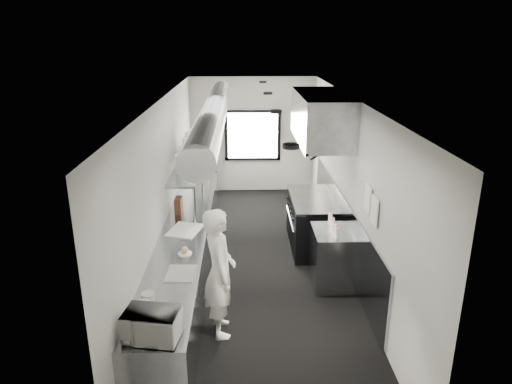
{
  "coord_description": "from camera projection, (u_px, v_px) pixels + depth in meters",
  "views": [
    {
      "loc": [
        -0.25,
        -7.19,
        3.76
      ],
      "look_at": [
        -0.04,
        -0.2,
        1.37
      ],
      "focal_mm": 32.74,
      "sensor_mm": 36.0,
      "label": 1
    }
  ],
  "objects": [
    {
      "name": "bottle_station",
      "position": [
        333.0,
        258.0,
        7.25
      ],
      "size": [
        0.65,
        0.8,
        0.9
      ],
      "primitive_type": "cube",
      "color": "gray",
      "rests_on": "floor"
    },
    {
      "name": "squeeze_bottle_a",
      "position": [
        337.0,
        233.0,
        6.82
      ],
      "size": [
        0.07,
        0.07,
        0.17
      ],
      "primitive_type": "cylinder",
      "rotation": [
        0.0,
        0.0,
        0.32
      ],
      "color": "silver",
      "rests_on": "bottle_station"
    },
    {
      "name": "wall_front",
      "position": [
        275.0,
        339.0,
        3.79
      ],
      "size": [
        3.0,
        0.02,
        2.8
      ],
      "primitive_type": "cube",
      "color": "beige",
      "rests_on": "floor"
    },
    {
      "name": "squeeze_bottle_c",
      "position": [
        332.0,
        226.0,
        7.04
      ],
      "size": [
        0.08,
        0.08,
        0.19
      ],
      "primitive_type": "cylinder",
      "rotation": [
        0.0,
        0.0,
        -0.43
      ],
      "color": "silver",
      "rests_on": "bottle_station"
    },
    {
      "name": "plate_stack_c",
      "position": [
        190.0,
        148.0,
        8.63
      ],
      "size": [
        0.3,
        0.3,
        0.36
      ],
      "primitive_type": "cylinder",
      "rotation": [
        0.0,
        0.0,
        -0.22
      ],
      "color": "white",
      "rests_on": "pass_shelf"
    },
    {
      "name": "squeeze_bottle_e",
      "position": [
        330.0,
        218.0,
        7.33
      ],
      "size": [
        0.07,
        0.07,
        0.2
      ],
      "primitive_type": "cylinder",
      "rotation": [
        0.0,
        0.0,
        -0.04
      ],
      "color": "silver",
      "rests_on": "bottle_station"
    },
    {
      "name": "wall_right",
      "position": [
        350.0,
        185.0,
        7.61
      ],
      "size": [
        0.02,
        8.0,
        2.8
      ],
      "primitive_type": "cube",
      "color": "beige",
      "rests_on": "floor"
    },
    {
      "name": "far_work_table",
      "position": [
        204.0,
        183.0,
        10.87
      ],
      "size": [
        0.7,
        1.2,
        0.9
      ],
      "primitive_type": "cube",
      "color": "gray",
      "rests_on": "floor"
    },
    {
      "name": "pastry",
      "position": [
        185.0,
        250.0,
        6.34
      ],
      "size": [
        0.1,
        0.1,
        0.1
      ],
      "primitive_type": "sphere",
      "color": "tan",
      "rests_on": "small_plate"
    },
    {
      "name": "plate_stack_d",
      "position": [
        192.0,
        143.0,
        8.95
      ],
      "size": [
        0.31,
        0.31,
        0.39
      ],
      "primitive_type": "cylinder",
      "rotation": [
        0.0,
        0.0,
        -0.23
      ],
      "color": "white",
      "rests_on": "pass_shelf"
    },
    {
      "name": "deli_tub_b",
      "position": [
        148.0,
        297.0,
        5.22
      ],
      "size": [
        0.2,
        0.2,
        0.11
      ],
      "primitive_type": "cylinder",
      "rotation": [
        0.0,
        0.0,
        -0.39
      ],
      "color": "beige",
      "rests_on": "prep_counter"
    },
    {
      "name": "wall_left",
      "position": [
        165.0,
        187.0,
        7.53
      ],
      "size": [
        0.02,
        8.0,
        2.8
      ],
      "primitive_type": "cube",
      "color": "beige",
      "rests_on": "floor"
    },
    {
      "name": "line_cook",
      "position": [
        220.0,
        273.0,
        5.94
      ],
      "size": [
        0.52,
        0.69,
        1.73
      ],
      "primitive_type": "imported",
      "rotation": [
        0.0,
        0.0,
        1.74
      ],
      "color": "white",
      "rests_on": "floor"
    },
    {
      "name": "floor",
      "position": [
        258.0,
        264.0,
        8.02
      ],
      "size": [
        3.0,
        8.0,
        0.01
      ],
      "primitive_type": "cube",
      "color": "black",
      "rests_on": "ground"
    },
    {
      "name": "hvac_duct",
      "position": [
        214.0,
        112.0,
        7.56
      ],
      "size": [
        0.4,
        6.4,
        0.4
      ],
      "primitive_type": "cylinder",
      "rotation": [
        1.57,
        0.0,
        0.0
      ],
      "color": "#9A9DA2",
      "rests_on": "ceiling"
    },
    {
      "name": "knife_block",
      "position": [
        179.0,
        205.0,
        7.81
      ],
      "size": [
        0.12,
        0.24,
        0.26
      ],
      "primitive_type": "cube",
      "rotation": [
        0.0,
        0.0,
        -0.05
      ],
      "color": "#572E1F",
      "rests_on": "prep_counter"
    },
    {
      "name": "ceiling",
      "position": [
        258.0,
        99.0,
        7.12
      ],
      "size": [
        3.0,
        8.0,
        0.01
      ],
      "primitive_type": "cube",
      "color": "silver",
      "rests_on": "wall_back"
    },
    {
      "name": "notice_sheet_a",
      "position": [
        368.0,
        199.0,
        6.41
      ],
      "size": [
        0.02,
        0.28,
        0.38
      ],
      "primitive_type": "cube",
      "color": "white",
      "rests_on": "wall_right"
    },
    {
      "name": "microwave",
      "position": [
        152.0,
        325.0,
        4.57
      ],
      "size": [
        0.55,
        0.45,
        0.3
      ],
      "primitive_type": "imported",
      "rotation": [
        0.0,
        0.0,
        -0.16
      ],
      "color": "silver",
      "rests_on": "prep_counter"
    },
    {
      "name": "squeeze_bottle_b",
      "position": [
        334.0,
        230.0,
        6.88
      ],
      "size": [
        0.07,
        0.07,
        0.2
      ],
      "primitive_type": "cylinder",
      "rotation": [
        0.0,
        0.0,
        0.04
      ],
      "color": "silver",
      "rests_on": "bottle_station"
    },
    {
      "name": "range",
      "position": [
        313.0,
        222.0,
        8.56
      ],
      "size": [
        0.88,
        1.6,
        0.94
      ],
      "color": "black",
      "rests_on": "floor"
    },
    {
      "name": "service_window",
      "position": [
        253.0,
        136.0,
        11.32
      ],
      "size": [
        1.36,
        0.05,
        1.25
      ],
      "color": "white",
      "rests_on": "wall_back"
    },
    {
      "name": "wall_cladding",
      "position": [
        342.0,
        226.0,
        8.17
      ],
      "size": [
        0.03,
        5.5,
        1.1
      ],
      "primitive_type": "cube",
      "color": "gray",
      "rests_on": "wall_right"
    },
    {
      "name": "prep_counter",
      "position": [
        187.0,
        254.0,
        7.37
      ],
      "size": [
        0.7,
        6.0,
        0.9
      ],
      "primitive_type": "cube",
      "color": "gray",
      "rests_on": "floor"
    },
    {
      "name": "squeeze_bottle_d",
      "position": [
        333.0,
        223.0,
        7.2
      ],
      "size": [
        0.06,
        0.06,
        0.16
      ],
      "primitive_type": "cylinder",
      "rotation": [
        0.0,
        0.0,
        0.11
      ],
      "color": "silver",
      "rests_on": "bottle_station"
    },
    {
      "name": "small_plate",
      "position": [
        185.0,
        253.0,
        6.36
      ],
      "size": [
        0.25,
        0.25,
        0.02
      ],
      "primitive_type": "cylinder",
      "rotation": [
        0.0,
        0.0,
        0.39
      ],
      "color": "white",
      "rests_on": "prep_counter"
    },
    {
      "name": "deli_tub_a",
      "position": [
        144.0,
        305.0,
        5.09
      ],
      "size": [
        0.15,
        0.15,
        0.09
      ],
      "primitive_type": "cylinder",
      "rotation": [
        0.0,
        0.0,
        0.2
      ],
      "color": "beige",
      "rests_on": "prep_counter"
    },
    {
      "name": "exhaust_hood",
      "position": [
        321.0,
        118.0,
        7.94
      ],
      "size": [
        0.81,
        2.2,
        0.88
      ],
      "color": "gray",
      "rests_on": "ceiling"
    },
    {
      "name": "plate_stack_b",
      "position": [
        187.0,
        155.0,
        8.17
      ],
      "size": [
        0.28,
        0.28,
        0.33
      ],
      "primitive_type": "cylinder",
      "rotation": [
        0.0,
        0.0,
        -0.12
      ],
      "color": "white",
      "rests_on": "pass_shelf"
    },
    {
      "name": "cutting_board",
      "position": [
        185.0,
        230.0,
        7.12
      ],
      "size": [
        0.57,
        0.66,
        0.02
      ],
      "primitive_type": "cube",
      "rotation": [
        0.0,
        0.0,
        -0.27
      ],
      "color": "silver",
      "rests_on": "prep_counter"
    },
    {
      "name": "pass_shelf",
      "position": [
        191.0,
        163.0,
        8.44
      ],
      "size": [
        0.45,
        3.0,
        0.68
      ],
      "color": "gray",
      "rests_on": "prep_counter"
    },
    {
      "name": "plate_stack_a",
      "position": [
        183.0,
        164.0,
        7.67
      ],
      "size": [
        0.3,
        0.3,
        0.31
      ],
      "primitive_type": "cylinder",
      "rotation": [
        0.0,
        0.0,
        -0.14
      ],
      "color": "white",
      "rests_on": "pass_shelf"
    },
    {
      "name": "notice_sheet_b",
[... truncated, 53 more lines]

